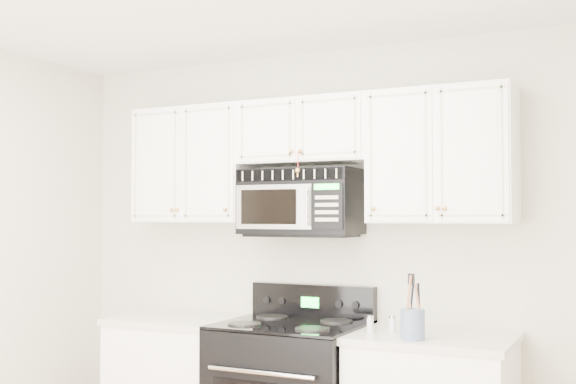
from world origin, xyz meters
The scene contains 6 objects.
room centered at (0.00, 0.00, 1.30)m, with size 3.51×3.51×2.61m.
upper_cabinets centered at (0.00, 1.58, 1.93)m, with size 2.44×0.37×0.75m.
microwave centered at (-0.05, 1.57, 1.65)m, with size 0.71×0.41×0.40m.
utensil_crock centered at (0.75, 1.25, 1.01)m, with size 0.13×0.13×0.33m.
shaker_salt centered at (0.58, 1.42, 0.97)m, with size 0.04×0.04×0.09m.
shaker_pepper centered at (0.47, 1.38, 0.97)m, with size 0.04×0.04×0.09m.
Camera 1 is at (1.83, -2.40, 1.55)m, focal length 45.00 mm.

